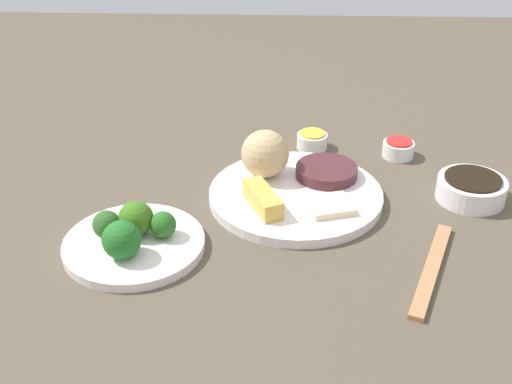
{
  "coord_description": "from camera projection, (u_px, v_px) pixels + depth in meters",
  "views": [
    {
      "loc": [
        0.9,
        -0.07,
        0.57
      ],
      "look_at": [
        0.03,
        -0.1,
        0.06
      ],
      "focal_mm": 46.05,
      "sensor_mm": 36.0,
      "label": 1
    }
  ],
  "objects": [
    {
      "name": "spring_roll",
      "position": [
        263.0,
        199.0,
        1.01
      ],
      "size": [
        0.1,
        0.07,
        0.03
      ],
      "primitive_type": "cube",
      "rotation": [
        0.0,
        0.0,
        0.42
      ],
      "color": "gold",
      "rests_on": "main_plate"
    },
    {
      "name": "soy_sauce_bowl_liquid",
      "position": [
        473.0,
        179.0,
        1.05
      ],
      "size": [
        0.09,
        0.09,
        0.0
      ],
      "primitive_type": "cylinder",
      "color": "black",
      "rests_on": "soy_sauce_bowl"
    },
    {
      "name": "rice_scoop",
      "position": [
        265.0,
        154.0,
        1.08
      ],
      "size": [
        0.08,
        0.08,
        0.08
      ],
      "primitive_type": "sphere",
      "color": "tan",
      "rests_on": "main_plate"
    },
    {
      "name": "soy_sauce_bowl",
      "position": [
        471.0,
        189.0,
        1.06
      ],
      "size": [
        0.11,
        0.11,
        0.04
      ],
      "primitive_type": "cylinder",
      "color": "white",
      "rests_on": "tabletop"
    },
    {
      "name": "broccoli_floret_3",
      "position": [
        163.0,
        225.0,
        0.94
      ],
      "size": [
        0.04,
        0.04,
        0.04
      ],
      "primitive_type": "sphere",
      "color": "#27601F",
      "rests_on": "broccoli_plate"
    },
    {
      "name": "sauce_ramekin_hot_mustard_liquid",
      "position": [
        312.0,
        133.0,
        1.21
      ],
      "size": [
        0.05,
        0.05,
        0.0
      ],
      "primitive_type": "cylinder",
      "color": "yellow",
      "rests_on": "sauce_ramekin_hot_mustard"
    },
    {
      "name": "sauce_ramekin_sweet_and_sour",
      "position": [
        398.0,
        149.0,
        1.19
      ],
      "size": [
        0.06,
        0.06,
        0.03
      ],
      "primitive_type": "cylinder",
      "color": "white",
      "rests_on": "tabletop"
    },
    {
      "name": "chopsticks_pair",
      "position": [
        432.0,
        269.0,
        0.9
      ],
      "size": [
        0.21,
        0.1,
        0.01
      ],
      "primitive_type": "cube",
      "rotation": [
        0.0,
        0.0,
        2.78
      ],
      "color": "#AB744B",
      "rests_on": "tabletop"
    },
    {
      "name": "stir_fry_heap",
      "position": [
        327.0,
        171.0,
        1.09
      ],
      "size": [
        0.1,
        0.1,
        0.02
      ],
      "primitive_type": "cylinder",
      "color": "#482327",
      "rests_on": "main_plate"
    },
    {
      "name": "broccoli_floret_1",
      "position": [
        122.0,
        240.0,
        0.89
      ],
      "size": [
        0.05,
        0.05,
        0.05
      ],
      "primitive_type": "sphere",
      "color": "#216523",
      "rests_on": "broccoli_plate"
    },
    {
      "name": "sauce_ramekin_hot_mustard",
      "position": [
        312.0,
        141.0,
        1.22
      ],
      "size": [
        0.06,
        0.06,
        0.03
      ],
      "primitive_type": "cylinder",
      "color": "white",
      "rests_on": "tabletop"
    },
    {
      "name": "sauce_ramekin_sweet_and_sour_liquid",
      "position": [
        399.0,
        142.0,
        1.18
      ],
      "size": [
        0.05,
        0.05,
        0.0
      ],
      "primitive_type": "cylinder",
      "color": "red",
      "rests_on": "sauce_ramekin_sweet_and_sour"
    },
    {
      "name": "main_plate",
      "position": [
        296.0,
        195.0,
        1.06
      ],
      "size": [
        0.28,
        0.28,
        0.02
      ],
      "primitive_type": "cylinder",
      "color": "white",
      "rests_on": "tabletop"
    },
    {
      "name": "broccoli_floret_2",
      "position": [
        107.0,
        224.0,
        0.94
      ],
      "size": [
        0.04,
        0.04,
        0.04
      ],
      "primitive_type": "sphere",
      "color": "#2C5823",
      "rests_on": "broccoli_plate"
    },
    {
      "name": "broccoli_plate",
      "position": [
        134.0,
        244.0,
        0.94
      ],
      "size": [
        0.2,
        0.2,
        0.01
      ],
      "primitive_type": "cylinder",
      "color": "white",
      "rests_on": "tabletop"
    },
    {
      "name": "broccoli_floret_0",
      "position": [
        136.0,
        218.0,
        0.94
      ],
      "size": [
        0.05,
        0.05,
        0.05
      ],
      "primitive_type": "sphere",
      "color": "#3A6D1A",
      "rests_on": "broccoli_plate"
    },
    {
      "name": "tabletop",
      "position": [
        320.0,
        209.0,
        1.06
      ],
      "size": [
        2.2,
        2.2,
        0.02
      ],
      "primitive_type": "cube",
      "color": "brown",
      "rests_on": "ground"
    },
    {
      "name": "crab_rangoon_wonton",
      "position": [
        330.0,
        206.0,
        1.01
      ],
      "size": [
        0.08,
        0.08,
        0.01
      ],
      "primitive_type": "cube",
      "rotation": [
        0.0,
        0.0,
        0.29
      ],
      "color": "beige",
      "rests_on": "main_plate"
    }
  ]
}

